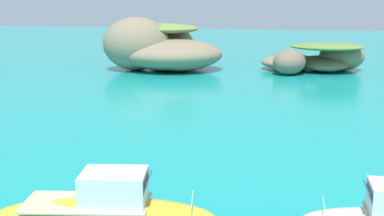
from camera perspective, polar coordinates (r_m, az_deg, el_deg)
islet_large at (r=71.96m, az=-3.61°, el=7.08°), size 19.28×20.86×7.63m
islet_small at (r=71.52m, az=14.41°, el=5.65°), size 17.59×15.22×4.13m
motorboat_yellow at (r=19.76m, az=-10.23°, el=-12.33°), size 9.51×5.24×2.68m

